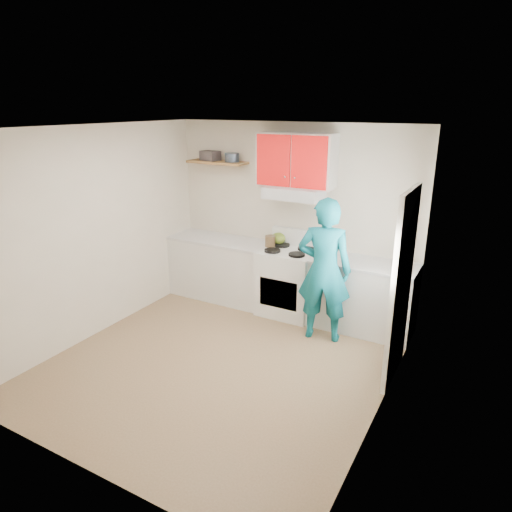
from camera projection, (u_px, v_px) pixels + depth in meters
The scene contains 21 objects.
floor at pixel (222, 362), 5.26m from camera, with size 3.80×3.80×0.00m, color brown.
ceiling at pixel (215, 128), 4.44m from camera, with size 3.60×3.80×0.04m, color white.
back_wall at pixel (293, 218), 6.43m from camera, with size 3.60×0.04×2.60m, color beige.
front_wall at pixel (72, 327), 3.28m from camera, with size 3.60×0.04×2.60m, color beige.
left_wall at pixel (97, 233), 5.68m from camera, with size 0.04×3.80×2.60m, color beige.
right_wall at pixel (390, 286), 4.03m from camera, with size 0.04×3.80×2.60m, color beige.
door at pixel (401, 288), 4.71m from camera, with size 0.05×0.85×2.05m, color white.
door_glass at pixel (403, 248), 4.59m from camera, with size 0.01×0.55×0.95m, color white.
counter_left at pixel (221, 269), 6.93m from camera, with size 1.52×0.60×0.90m, color silver.
counter_right at pixel (362, 297), 5.93m from camera, with size 1.32×0.60×0.90m, color silver.
stove at pixel (288, 282), 6.38m from camera, with size 0.76×0.65×0.92m, color white.
range_hood at pixel (294, 193), 6.08m from camera, with size 0.76×0.44×0.15m, color silver.
upper_cabinets at pixel (296, 160), 5.99m from camera, with size 1.02×0.33×0.70m, color red.
shelf at pixel (217, 162), 6.61m from camera, with size 0.90×0.30×0.04m, color brown.
books at pixel (210, 156), 6.64m from camera, with size 0.27×0.19×0.14m, color #383134.
tin at pixel (232, 157), 6.48m from camera, with size 0.20×0.20×0.12m, color #333D4C.
kettle at pixel (278, 239), 6.49m from camera, with size 0.20×0.20×0.17m, color #5A6E1E.
crock at pixel (270, 242), 6.41m from camera, with size 0.15×0.15×0.17m, color #493620.
cutting_board at pixel (353, 262), 5.84m from camera, with size 0.30×0.22×0.02m, color olive.
silicone_mat at pixel (395, 270), 5.56m from camera, with size 0.34×0.28×0.01m, color #B11412.
person at pixel (324, 270), 5.55m from camera, with size 0.66×0.43×1.80m, color #0C6170.
Camera 1 is at (2.58, -3.84, 2.82)m, focal length 32.15 mm.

